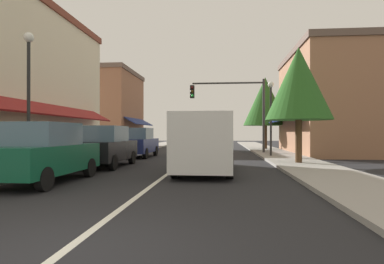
# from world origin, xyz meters

# --- Properties ---
(ground_plane) EXTENTS (80.00, 80.00, 0.00)m
(ground_plane) POSITION_xyz_m (0.00, 18.00, 0.00)
(ground_plane) COLOR black
(sidewalk_left) EXTENTS (2.60, 56.00, 0.12)m
(sidewalk_left) POSITION_xyz_m (-5.50, 18.00, 0.06)
(sidewalk_left) COLOR gray
(sidewalk_left) RESTS_ON ground
(sidewalk_right) EXTENTS (2.60, 56.00, 0.12)m
(sidewalk_right) POSITION_xyz_m (5.50, 18.00, 0.06)
(sidewalk_right) COLOR gray
(sidewalk_right) RESTS_ON ground
(lane_center_stripe) EXTENTS (0.14, 52.00, 0.01)m
(lane_center_stripe) POSITION_xyz_m (0.00, 18.00, 0.00)
(lane_center_stripe) COLOR silver
(lane_center_stripe) RESTS_ON ground
(storefront_left_block) EXTENTS (5.58, 14.20, 8.24)m
(storefront_left_block) POSITION_xyz_m (-8.93, 12.00, 4.12)
(storefront_left_block) COLOR beige
(storefront_left_block) RESTS_ON ground
(storefront_right_block) EXTENTS (7.03, 10.20, 7.21)m
(storefront_right_block) POSITION_xyz_m (9.66, 20.00, 3.61)
(storefront_right_block) COLOR #9E6B4C
(storefront_right_block) RESTS_ON ground
(storefront_far_left) EXTENTS (5.72, 8.20, 7.60)m
(storefront_far_left) POSITION_xyz_m (-9.00, 28.00, 3.80)
(storefront_far_left) COLOR #8E5B42
(storefront_far_left) RESTS_ON ground
(parked_car_nearest_left) EXTENTS (1.82, 4.12, 1.77)m
(parked_car_nearest_left) POSITION_xyz_m (-3.26, 5.49, 0.88)
(parked_car_nearest_left) COLOR #0F4C33
(parked_car_nearest_left) RESTS_ON ground
(parked_car_second_left) EXTENTS (1.79, 4.10, 1.77)m
(parked_car_second_left) POSITION_xyz_m (-3.09, 10.07, 0.88)
(parked_car_second_left) COLOR black
(parked_car_second_left) RESTS_ON ground
(parked_car_third_left) EXTENTS (1.80, 4.11, 1.77)m
(parked_car_third_left) POSITION_xyz_m (-3.15, 15.71, 0.88)
(parked_car_third_left) COLOR navy
(parked_car_third_left) RESTS_ON ground
(van_in_lane) EXTENTS (2.07, 5.21, 2.12)m
(van_in_lane) POSITION_xyz_m (1.33, 8.44, 1.15)
(van_in_lane) COLOR silver
(van_in_lane) RESTS_ON ground
(traffic_signal_mast_arm) EXTENTS (5.20, 0.50, 5.21)m
(traffic_signal_mast_arm) POSITION_xyz_m (2.92, 19.25, 3.59)
(traffic_signal_mast_arm) COLOR #333333
(traffic_signal_mast_arm) RESTS_ON ground
(street_lamp_left_near) EXTENTS (0.36, 0.36, 5.10)m
(street_lamp_left_near) POSITION_xyz_m (-5.00, 7.51, 3.40)
(street_lamp_left_near) COLOR black
(street_lamp_left_near) RESTS_ON ground
(street_lamp_right_mid) EXTENTS (0.36, 0.36, 4.53)m
(street_lamp_right_mid) POSITION_xyz_m (4.83, 16.13, 3.07)
(street_lamp_right_mid) COLOR black
(street_lamp_right_mid) RESTS_ON ground
(tree_right_near) EXTENTS (3.02, 3.02, 5.39)m
(tree_right_near) POSITION_xyz_m (5.41, 11.62, 3.71)
(tree_right_near) COLOR #4C331E
(tree_right_near) RESTS_ON ground
(tree_right_far) EXTENTS (3.74, 3.74, 6.22)m
(tree_right_far) POSITION_xyz_m (5.60, 24.70, 4.15)
(tree_right_far) COLOR #4C331E
(tree_right_far) RESTS_ON ground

